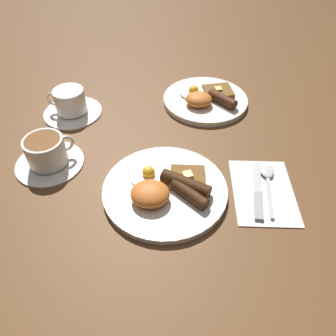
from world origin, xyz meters
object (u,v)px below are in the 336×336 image
(teacup_far, at_px, (71,104))
(spoon, at_px, (268,177))
(knife, at_px, (258,193))
(breakfast_plate_near, at_px, (166,189))
(breakfast_plate_far, at_px, (206,99))
(teacup_near, at_px, (47,154))

(teacup_far, bearing_deg, spoon, -25.06)
(knife, bearing_deg, teacup_far, 65.94)
(teacup_far, height_order, knife, teacup_far)
(breakfast_plate_near, xyz_separation_m, teacup_far, (-0.28, 0.29, 0.02))
(breakfast_plate_far, relative_size, teacup_near, 1.54)
(spoon, bearing_deg, breakfast_plate_near, 108.06)
(knife, relative_size, spoon, 1.05)
(spoon, bearing_deg, teacup_near, 91.74)
(breakfast_plate_near, bearing_deg, spoon, 13.21)
(breakfast_plate_far, bearing_deg, teacup_far, -169.64)
(breakfast_plate_far, bearing_deg, knife, -74.11)
(breakfast_plate_far, xyz_separation_m, spoon, (0.13, -0.31, -0.00))
(breakfast_plate_near, xyz_separation_m, breakfast_plate_far, (0.10, 0.36, -0.00))
(breakfast_plate_far, relative_size, teacup_far, 1.51)
(breakfast_plate_near, bearing_deg, teacup_far, 133.84)
(teacup_near, bearing_deg, teacup_far, 90.07)
(breakfast_plate_far, bearing_deg, spoon, -67.10)
(teacup_far, distance_m, spoon, 0.56)
(spoon, bearing_deg, breakfast_plate_far, 27.76)
(knife, bearing_deg, spoon, -23.78)
(breakfast_plate_far, height_order, teacup_far, teacup_far)
(breakfast_plate_far, distance_m, spoon, 0.33)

